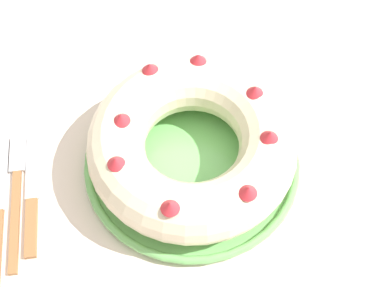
% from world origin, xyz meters
% --- Properties ---
extents(dining_table, '(1.41, 1.25, 0.73)m').
position_xyz_m(dining_table, '(0.00, 0.00, 0.65)').
color(dining_table, beige).
rests_on(dining_table, ground_plane).
extents(serving_dish, '(0.32, 0.32, 0.02)m').
position_xyz_m(serving_dish, '(-0.01, -0.02, 0.74)').
color(serving_dish, '#6BB760').
rests_on(serving_dish, dining_table).
extents(bundt_cake, '(0.30, 0.30, 0.09)m').
position_xyz_m(bundt_cake, '(-0.01, -0.02, 0.79)').
color(bundt_cake, beige).
rests_on(bundt_cake, serving_dish).
extents(fork, '(0.02, 0.22, 0.01)m').
position_xyz_m(fork, '(-0.27, -0.03, 0.73)').
color(fork, '#936038').
rests_on(fork, dining_table).
extents(cake_knife, '(0.02, 0.20, 0.01)m').
position_xyz_m(cake_knife, '(-0.25, -0.05, 0.73)').
color(cake_knife, '#936038').
rests_on(cake_knife, dining_table).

